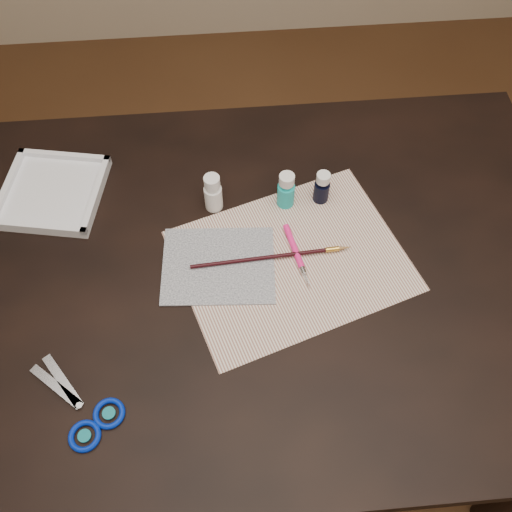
{
  "coord_description": "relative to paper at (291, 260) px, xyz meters",
  "views": [
    {
      "loc": [
        -0.05,
        -0.57,
        1.71
      ],
      "look_at": [
        0.0,
        0.0,
        0.8
      ],
      "focal_mm": 40.0,
      "sensor_mm": 36.0,
      "label": 1
    }
  ],
  "objects": [
    {
      "name": "paint_bottle_white",
      "position": [
        -0.15,
        0.15,
        0.04
      ],
      "size": [
        0.04,
        0.04,
        0.09
      ],
      "primitive_type": "cylinder",
      "rotation": [
        0.0,
        0.0,
        -0.08
      ],
      "color": "white",
      "rests_on": "table"
    },
    {
      "name": "ground",
      "position": [
        -0.07,
        -0.01,
        -0.76
      ],
      "size": [
        3.5,
        3.5,
        0.02
      ],
      "primitive_type": "cube",
      "color": "#422614",
      "rests_on": "ground"
    },
    {
      "name": "paint_bottle_cyan",
      "position": [
        0.0,
        0.14,
        0.04
      ],
      "size": [
        0.04,
        0.04,
        0.09
      ],
      "primitive_type": "cylinder",
      "rotation": [
        0.0,
        0.0,
        -0.11
      ],
      "color": "#1AB2B4",
      "rests_on": "table"
    },
    {
      "name": "scissors",
      "position": [
        -0.41,
        -0.25,
        0.0
      ],
      "size": [
        0.23,
        0.22,
        0.01
      ],
      "primitive_type": null,
      "rotation": [
        0.0,
        0.0,
        2.43
      ],
      "color": "silver",
      "rests_on": "table"
    },
    {
      "name": "paintbrush",
      "position": [
        -0.04,
        0.01,
        0.01
      ],
      "size": [
        0.32,
        0.03,
        0.01
      ],
      "primitive_type": null,
      "rotation": [
        0.0,
        0.0,
        0.06
      ],
      "color": "black",
      "rests_on": "canvas"
    },
    {
      "name": "craft_knife",
      "position": [
        0.01,
        0.0,
        0.01
      ],
      "size": [
        0.04,
        0.15,
        0.01
      ],
      "primitive_type": null,
      "rotation": [
        0.0,
        0.0,
        -1.37
      ],
      "color": "#FF2083",
      "rests_on": "paper"
    },
    {
      "name": "paper",
      "position": [
        0.0,
        0.0,
        0.0
      ],
      "size": [
        0.51,
        0.45,
        0.0
      ],
      "primitive_type": "cube",
      "rotation": [
        0.0,
        0.0,
        0.32
      ],
      "color": "white",
      "rests_on": "table"
    },
    {
      "name": "paint_bottle_navy",
      "position": [
        0.08,
        0.15,
        0.04
      ],
      "size": [
        0.04,
        0.04,
        0.08
      ],
      "primitive_type": "cylinder",
      "rotation": [
        0.0,
        0.0,
        0.29
      ],
      "color": "black",
      "rests_on": "table"
    },
    {
      "name": "canvas",
      "position": [
        -0.14,
        -0.0,
        0.0
      ],
      "size": [
        0.23,
        0.19,
        0.0
      ],
      "primitive_type": "cube",
      "rotation": [
        0.0,
        0.0,
        -0.07
      ],
      "color": "black",
      "rests_on": "paper"
    },
    {
      "name": "table",
      "position": [
        -0.07,
        -0.01,
        -0.38
      ],
      "size": [
        1.3,
        0.9,
        0.75
      ],
      "primitive_type": "cube",
      "color": "black",
      "rests_on": "ground"
    },
    {
      "name": "palette_tray",
      "position": [
        -0.49,
        0.21,
        0.01
      ],
      "size": [
        0.24,
        0.24,
        0.02
      ],
      "primitive_type": "cube",
      "rotation": [
        0.0,
        0.0,
        -0.19
      ],
      "color": "white",
      "rests_on": "table"
    }
  ]
}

